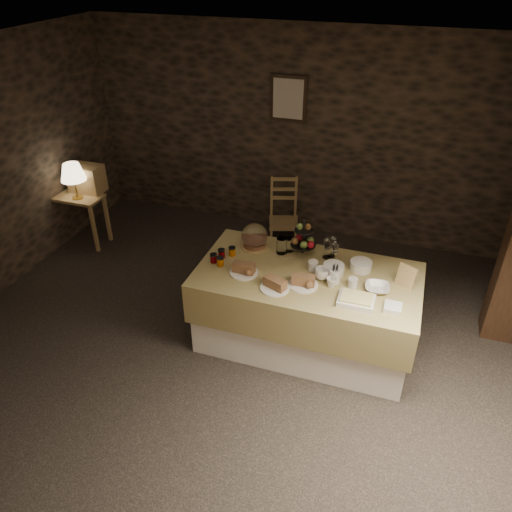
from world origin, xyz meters
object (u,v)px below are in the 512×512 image
(buffet_table, at_px, (306,304))
(wine_rack, at_px, (86,178))
(table_lamp, at_px, (72,173))
(console_table, at_px, (79,205))
(fruit_stand, at_px, (304,241))
(chair, at_px, (285,211))

(buffet_table, distance_m, wine_rack, 3.34)
(table_lamp, bearing_deg, console_table, 135.00)
(fruit_stand, bearing_deg, wine_rack, 165.23)
(chair, bearing_deg, table_lamp, -173.04)
(table_lamp, distance_m, chair, 2.67)
(console_table, xyz_separation_m, table_lamp, (0.05, -0.05, 0.47))
(table_lamp, bearing_deg, chair, 24.48)
(console_table, relative_size, table_lamp, 1.47)
(buffet_table, bearing_deg, chair, 111.24)
(chair, height_order, fruit_stand, fruit_stand)
(console_table, distance_m, chair, 2.62)
(buffet_table, distance_m, console_table, 3.31)
(console_table, distance_m, table_lamp, 0.48)
(table_lamp, relative_size, fruit_stand, 1.27)
(buffet_table, xyz_separation_m, wine_rack, (-3.12, 1.12, 0.37))
(console_table, distance_m, fruit_stand, 3.13)
(console_table, bearing_deg, fruit_stand, -11.32)
(buffet_table, height_order, wine_rack, wine_rack)
(table_lamp, relative_size, chair, 0.73)
(fruit_stand, bearing_deg, table_lamp, 169.42)
(buffet_table, distance_m, chair, 2.11)
(console_table, bearing_deg, buffet_table, -16.53)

